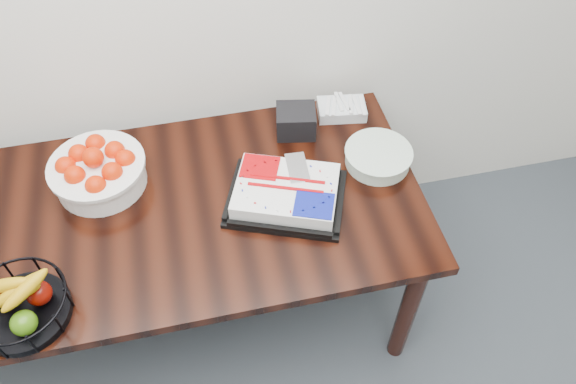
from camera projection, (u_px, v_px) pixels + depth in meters
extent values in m
cube|color=black|center=(171.00, 213.00, 2.00)|extent=(1.80, 0.90, 0.04)
cylinder|color=black|center=(408.00, 310.00, 2.17)|extent=(0.07, 0.07, 0.71)
cylinder|color=black|center=(353.00, 171.00, 2.63)|extent=(0.07, 0.07, 0.71)
cube|color=black|center=(286.00, 198.00, 2.00)|extent=(0.49, 0.44, 0.02)
cube|color=white|center=(286.00, 191.00, 1.97)|extent=(0.43, 0.38, 0.06)
cube|color=#AE0308|center=(252.00, 175.00, 1.98)|extent=(0.17, 0.16, 0.00)
cube|color=navy|center=(321.00, 195.00, 1.92)|extent=(0.17, 0.16, 0.00)
cube|color=silver|center=(288.00, 166.00, 2.01)|extent=(0.08, 0.15, 0.00)
cylinder|color=white|center=(100.00, 174.00, 2.02)|extent=(0.32, 0.32, 0.10)
cylinder|color=white|center=(96.00, 165.00, 1.99)|extent=(0.34, 0.34, 0.01)
cylinder|color=black|center=(25.00, 313.00, 1.71)|extent=(0.28, 0.28, 0.03)
torus|color=black|center=(15.00, 299.00, 1.64)|extent=(0.30, 0.30, 0.01)
cylinder|color=white|center=(378.00, 157.00, 2.11)|extent=(0.24, 0.24, 0.06)
cylinder|color=white|center=(379.00, 152.00, 2.08)|extent=(0.25, 0.25, 0.01)
cube|color=silver|center=(341.00, 109.00, 2.28)|extent=(0.21, 0.15, 0.05)
cube|color=black|center=(296.00, 121.00, 2.20)|extent=(0.17, 0.16, 0.11)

